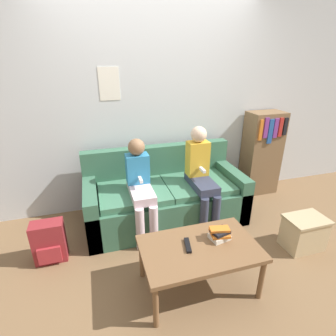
% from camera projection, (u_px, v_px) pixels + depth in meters
% --- Properties ---
extents(ground_plane, '(10.00, 10.00, 0.00)m').
position_uv_depth(ground_plane, '(178.00, 244.00, 2.78)').
color(ground_plane, brown).
extents(wall_back, '(8.00, 0.07, 2.60)m').
position_uv_depth(wall_back, '(153.00, 104.00, 3.17)').
color(wall_back, silver).
rests_on(wall_back, ground_plane).
extents(couch, '(1.82, 0.82, 0.83)m').
position_uv_depth(couch, '(165.00, 197.00, 3.13)').
color(couch, '#38664C').
rests_on(couch, ground_plane).
extents(coffee_table, '(0.95, 0.59, 0.42)m').
position_uv_depth(coffee_table, '(200.00, 251.00, 2.13)').
color(coffee_table, brown).
rests_on(coffee_table, ground_plane).
extents(person_left, '(0.24, 0.56, 1.06)m').
position_uv_depth(person_left, '(140.00, 184.00, 2.75)').
color(person_left, silver).
rests_on(person_left, ground_plane).
extents(person_right, '(0.24, 0.56, 1.14)m').
position_uv_depth(person_right, '(201.00, 173.00, 2.92)').
color(person_right, '#33384C').
rests_on(person_right, ground_plane).
extents(tv_remote, '(0.07, 0.17, 0.02)m').
position_uv_depth(tv_remote, '(188.00, 245.00, 2.11)').
color(tv_remote, black).
rests_on(tv_remote, coffee_table).
extents(book_stack, '(0.18, 0.16, 0.11)m').
position_uv_depth(book_stack, '(220.00, 234.00, 2.18)').
color(book_stack, silver).
rests_on(book_stack, coffee_table).
extents(bookshelf, '(0.48, 0.33, 1.16)m').
position_uv_depth(bookshelf, '(261.00, 153.00, 3.66)').
color(bookshelf, brown).
rests_on(bookshelf, ground_plane).
extents(storage_box, '(0.40, 0.29, 0.35)m').
position_uv_depth(storage_box, '(304.00, 233.00, 2.67)').
color(storage_box, '#CCB284').
rests_on(storage_box, ground_plane).
extents(backpack, '(0.29, 0.20, 0.42)m').
position_uv_depth(backpack, '(49.00, 242.00, 2.49)').
color(backpack, maroon).
rests_on(backpack, ground_plane).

